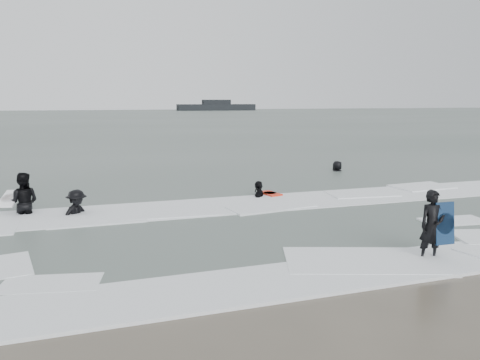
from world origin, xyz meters
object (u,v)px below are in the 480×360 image
object	(u,v)px
surfer_centre	(430,260)
surfer_wading	(25,215)
surfer_right_far	(337,172)
vessel_horizon	(216,107)
surfer_right_near	(259,198)
surfer_breaker	(77,216)

from	to	relation	value
surfer_centre	surfer_wading	size ratio (longest dim) A/B	0.85
surfer_right_far	vessel_horizon	world-z (taller)	vessel_horizon
vessel_horizon	surfer_centre	bearing A→B (deg)	-102.82
surfer_centre	surfer_right_far	distance (m)	13.05
surfer_centre	surfer_right_near	xyz separation A→B (m)	(-1.40, 7.54, 0.00)
surfer_wading	surfer_right_near	bearing A→B (deg)	-169.46
surfer_centre	surfer_right_near	size ratio (longest dim) A/B	0.91
surfer_wading	vessel_horizon	world-z (taller)	vessel_horizon
surfer_breaker	surfer_right_far	world-z (taller)	surfer_right_far
surfer_centre	vessel_horizon	size ratio (longest dim) A/B	0.06
surfer_right_far	vessel_horizon	bearing A→B (deg)	-121.47
surfer_breaker	surfer_wading	bearing A→B (deg)	118.39
surfer_breaker	surfer_right_near	world-z (taller)	surfer_right_near
surfer_right_near	surfer_breaker	bearing A→B (deg)	-51.79
surfer_wading	surfer_right_far	size ratio (longest dim) A/B	1.12
surfer_centre	surfer_right_far	bearing A→B (deg)	76.23
surfer_centre	surfer_breaker	world-z (taller)	surfer_breaker
surfer_centre	surfer_right_near	distance (m)	7.67
surfer_right_near	surfer_right_far	bearing A→B (deg)	159.16
surfer_breaker	surfer_right_far	bearing A→B (deg)	-15.50
surfer_centre	vessel_horizon	xyz separation A→B (m)	(32.54, 142.95, 1.31)
surfer_breaker	surfer_right_far	size ratio (longest dim) A/B	0.99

